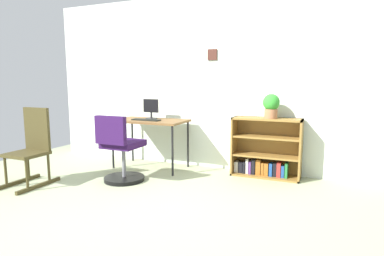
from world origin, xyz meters
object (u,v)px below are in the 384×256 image
at_px(office_chair, 121,153).
at_px(potted_plant_on_shelf, 271,105).
at_px(keyboard, 146,120).
at_px(desk, 150,124).
at_px(monitor, 151,109).
at_px(rocking_chair, 32,147).
at_px(bookshelf_low, 266,151).

relative_size(office_chair, potted_plant_on_shelf, 2.72).
bearing_deg(keyboard, desk, 82.62).
xyz_separation_m(desk, office_chair, (0.01, -0.76, -0.29)).
height_order(monitor, potted_plant_on_shelf, potted_plant_on_shelf).
bearing_deg(potted_plant_on_shelf, desk, -173.63).
bearing_deg(office_chair, monitor, 93.64).
height_order(desk, monitor, monitor).
bearing_deg(potted_plant_on_shelf, monitor, -177.39).
distance_m(rocking_chair, bookshelf_low, 3.03).
distance_m(monitor, rocking_chair, 1.69).
relative_size(desk, keyboard, 2.49).
relative_size(keyboard, office_chair, 0.49).
height_order(keyboard, potted_plant_on_shelf, potted_plant_on_shelf).
xyz_separation_m(keyboard, bookshelf_low, (1.67, 0.34, -0.38)).
bearing_deg(monitor, office_chair, -86.36).
height_order(monitor, office_chair, monitor).
bearing_deg(rocking_chair, monitor, 56.14).
height_order(keyboard, rocking_chair, rocking_chair).
xyz_separation_m(desk, monitor, (-0.05, 0.11, 0.20)).
height_order(keyboard, bookshelf_low, bookshelf_low).
relative_size(office_chair, bookshelf_low, 0.96).
bearing_deg(monitor, desk, -66.24).
bearing_deg(monitor, bookshelf_low, 4.52).
xyz_separation_m(desk, bookshelf_low, (1.66, 0.25, -0.32)).
bearing_deg(office_chair, potted_plant_on_shelf, 29.05).
height_order(desk, keyboard, keyboard).
xyz_separation_m(office_chair, bookshelf_low, (1.65, 1.00, -0.03)).
bearing_deg(rocking_chair, office_chair, 27.14).
distance_m(monitor, office_chair, 1.00).
height_order(monitor, bookshelf_low, monitor).
bearing_deg(office_chair, keyboard, 91.61).
xyz_separation_m(keyboard, office_chair, (0.02, -0.66, -0.35)).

